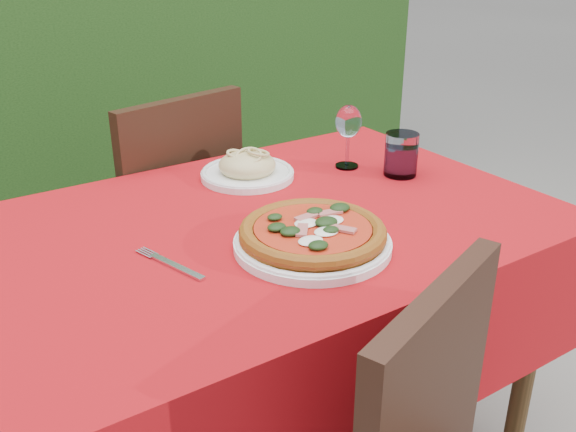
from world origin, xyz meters
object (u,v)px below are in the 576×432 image
pasta_plate (247,169)px  fork (177,267)px  pizza_plate (313,236)px  water_glass (401,157)px  chair_far (168,218)px  wine_glass (348,124)px

pasta_plate → fork: bearing=-136.3°
pizza_plate → water_glass: (0.43, 0.21, 0.02)m
pizza_plate → water_glass: bearing=26.1°
chair_far → water_glass: bearing=115.4°
pizza_plate → water_glass: water_glass is taller
chair_far → fork: size_ratio=4.63×
chair_far → pasta_plate: (0.08, -0.35, 0.25)m
fork → pasta_plate: bearing=27.8°
chair_far → water_glass: (0.42, -0.55, 0.28)m
pizza_plate → pasta_plate: bearing=77.7°
pizza_plate → fork: size_ratio=1.86×
chair_far → water_glass: 0.75m
pizza_plate → chair_far: bearing=89.5°
pasta_plate → fork: size_ratio=1.21×
pasta_plate → water_glass: (0.34, -0.20, 0.03)m
water_glass → wine_glass: 0.16m
pasta_plate → fork: 0.49m
water_glass → fork: (-0.69, -0.13, -0.05)m
wine_glass → chair_far: bearing=128.7°
water_glass → wine_glass: bearing=121.7°
wine_glass → fork: size_ratio=0.86×
chair_far → water_glass: size_ratio=8.17×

